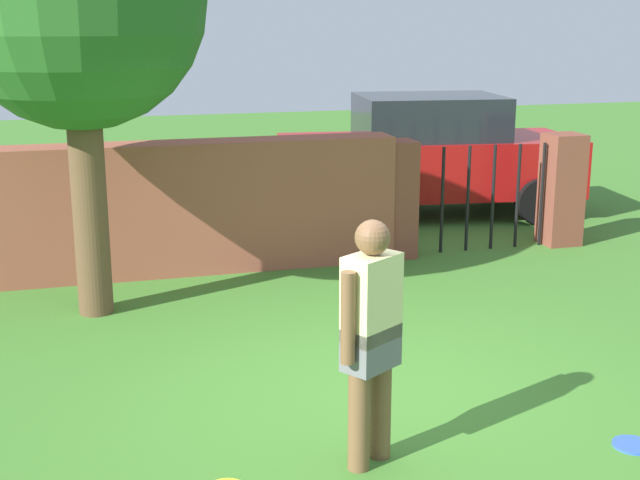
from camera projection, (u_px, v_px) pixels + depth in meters
name	position (u px, v px, depth m)	size (l,w,h in m)	color
ground_plane	(380.00, 396.00, 6.73)	(40.00, 40.00, 0.00)	#3D7528
brick_wall	(139.00, 210.00, 9.69)	(5.79, 0.50, 1.48)	brown
tree	(76.00, 2.00, 7.90)	(2.36, 2.36, 4.15)	brown
person	(371.00, 332.00, 5.51)	(0.47, 0.38, 1.62)	brown
fence_gate	(481.00, 194.00, 10.76)	(2.66, 0.44, 1.40)	brown
car	(428.00, 155.00, 12.69)	(4.37, 2.31, 1.72)	#A51111
frisbee_blue	(633.00, 445.00, 5.94)	(0.27, 0.27, 0.02)	blue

